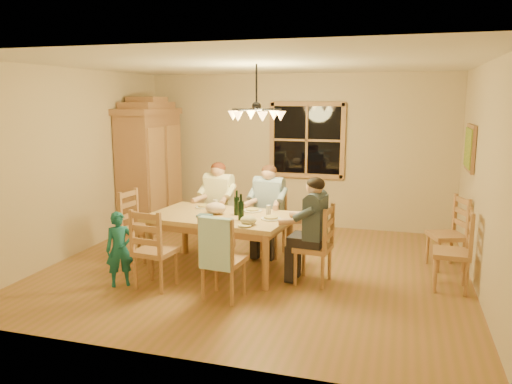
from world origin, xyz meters
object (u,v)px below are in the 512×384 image
(chair_near_left, at_px, (156,263))
(chair_end_right, at_px, (313,259))
(chair_far_left, at_px, (219,229))
(wine_bottle_a, at_px, (237,203))
(adult_slate_man, at_px, (314,217))
(child, at_px, (120,249))
(adult_plaid_man, at_px, (269,199))
(chair_spare_back, at_px, (445,246))
(armoire, at_px, (150,169))
(adult_woman, at_px, (218,195))
(chandelier, at_px, (256,114))
(chair_far_right, at_px, (268,235))
(wine_bottle_b, at_px, (241,207))
(chair_spare_front, at_px, (451,265))
(chair_end_left, at_px, (141,238))
(chair_near_right, at_px, (224,273))
(dining_table, at_px, (221,222))

(chair_near_left, distance_m, chair_end_right, 1.93)
(chair_far_left, xyz_separation_m, wine_bottle_a, (0.58, -0.86, 0.62))
(adult_slate_man, distance_m, child, 2.40)
(chair_end_right, relative_size, wine_bottle_a, 3.00)
(adult_slate_man, bearing_deg, adult_plaid_man, 46.64)
(chair_near_left, bearing_deg, chair_far_left, 90.00)
(chair_near_left, xyz_separation_m, chair_spare_back, (3.43, 1.75, 0.00))
(armoire, bearing_deg, child, -69.54)
(wine_bottle_a, bearing_deg, armoire, 141.46)
(adult_woman, bearing_deg, adult_slate_man, 153.43)
(adult_slate_man, xyz_separation_m, chair_spare_back, (1.62, 1.05, -0.54))
(child, bearing_deg, armoire, 73.24)
(chair_end_right, relative_size, adult_plaid_man, 1.13)
(chandelier, distance_m, chair_far_right, 1.88)
(chair_end_right, xyz_separation_m, wine_bottle_b, (-0.92, -0.06, 0.62))
(chair_spare_front, bearing_deg, child, 107.26)
(adult_woman, bearing_deg, armoire, -23.34)
(chandelier, relative_size, chair_end_left, 0.78)
(wine_bottle_a, bearing_deg, chandelier, 33.29)
(chair_far_left, bearing_deg, chair_spare_front, 172.02)
(wine_bottle_a, relative_size, chair_spare_back, 0.33)
(chair_near_right, bearing_deg, adult_slate_man, 46.74)
(adult_woman, relative_size, child, 0.95)
(armoire, height_order, chair_end_left, armoire)
(dining_table, bearing_deg, adult_slate_man, -5.55)
(dining_table, xyz_separation_m, adult_plaid_man, (0.44, 0.83, 0.18))
(armoire, distance_m, chair_end_left, 1.97)
(dining_table, xyz_separation_m, chair_near_right, (0.37, -0.90, -0.36))
(chandelier, xyz_separation_m, chair_far_right, (-0.00, 0.63, -1.77))
(adult_plaid_man, bearing_deg, chandelier, 95.67)
(dining_table, distance_m, chair_near_left, 1.04)
(chair_near_left, relative_size, adult_woman, 1.13)
(adult_plaid_man, bearing_deg, dining_table, 67.62)
(chair_end_left, bearing_deg, armoire, -151.18)
(chair_near_left, bearing_deg, armoire, 124.52)
(chair_near_left, distance_m, adult_slate_man, 2.00)
(wine_bottle_b, height_order, child, wine_bottle_b)
(chair_end_right, bearing_deg, wine_bottle_a, 86.53)
(adult_woman, relative_size, chair_spare_front, 0.88)
(chair_end_right, height_order, chair_spare_back, same)
(chair_end_left, distance_m, adult_woman, 1.30)
(adult_plaid_man, xyz_separation_m, wine_bottle_a, (-0.23, -0.78, 0.08))
(chair_end_left, bearing_deg, adult_woman, 136.74)
(child, bearing_deg, wine_bottle_b, -9.43)
(chair_spare_front, bearing_deg, chair_end_left, 92.64)
(dining_table, xyz_separation_m, child, (-0.98, -0.89, -0.20))
(wine_bottle_b, bearing_deg, adult_woman, 123.39)
(chandelier, xyz_separation_m, chair_near_left, (-0.98, -1.01, -1.77))
(chair_far_left, xyz_separation_m, chair_near_left, (-0.17, -1.72, 0.00))
(chair_end_right, relative_size, wine_bottle_b, 3.00)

